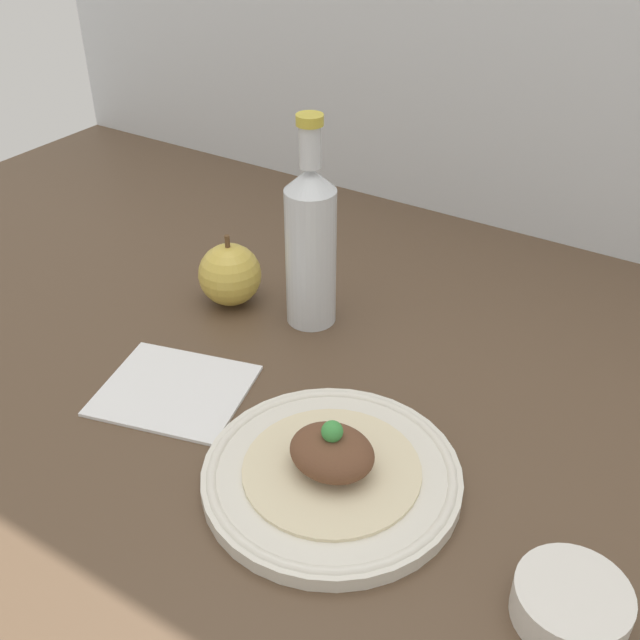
# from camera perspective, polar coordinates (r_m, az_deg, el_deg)

# --- Properties ---
(ground_plane) EXTENTS (1.80, 1.10, 0.04)m
(ground_plane) POSITION_cam_1_polar(r_m,az_deg,el_deg) (0.87, -0.14, -7.12)
(ground_plane) COLOR brown
(plate) EXTENTS (0.26, 0.26, 0.02)m
(plate) POSITION_cam_1_polar(r_m,az_deg,el_deg) (0.75, 0.89, -11.71)
(plate) COLOR silver
(plate) RESTS_ON ground_plane
(plated_food) EXTENTS (0.18, 0.18, 0.06)m
(plated_food) POSITION_cam_1_polar(r_m,az_deg,el_deg) (0.74, 0.91, -10.41)
(plated_food) COLOR beige
(plated_food) RESTS_ON plate
(cider_bottle) EXTENTS (0.06, 0.06, 0.27)m
(cider_bottle) POSITION_cam_1_polar(r_m,az_deg,el_deg) (0.93, -0.71, 5.91)
(cider_bottle) COLOR silver
(cider_bottle) RESTS_ON ground_plane
(apple) EXTENTS (0.08, 0.08, 0.10)m
(apple) POSITION_cam_1_polar(r_m,az_deg,el_deg) (1.01, -6.88, 3.46)
(apple) COLOR gold
(apple) RESTS_ON ground_plane
(napkin) EXTENTS (0.19, 0.18, 0.01)m
(napkin) POSITION_cam_1_polar(r_m,az_deg,el_deg) (0.88, -11.05, -5.16)
(napkin) COLOR white
(napkin) RESTS_ON ground_plane
(dipping_bowl) EXTENTS (0.10, 0.10, 0.03)m
(dipping_bowl) POSITION_cam_1_polar(r_m,az_deg,el_deg) (0.68, 18.58, -19.78)
(dipping_bowl) COLOR silver
(dipping_bowl) RESTS_ON ground_plane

